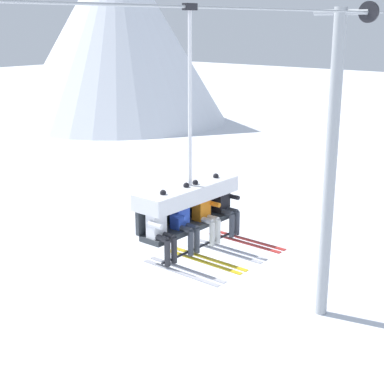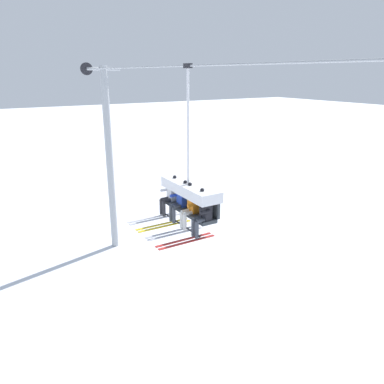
{
  "view_description": "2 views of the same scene",
  "coord_description": "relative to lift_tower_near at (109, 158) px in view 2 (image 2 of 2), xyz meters",
  "views": [
    {
      "loc": [
        -6.66,
        -7.68,
        8.85
      ],
      "look_at": [
        1.73,
        -0.64,
        5.68
      ],
      "focal_mm": 55.0,
      "sensor_mm": 36.0,
      "label": 1
    },
    {
      "loc": [
        10.3,
        -6.04,
        8.93
      ],
      "look_at": [
        1.66,
        -0.78,
        5.7
      ],
      "focal_mm": 35.0,
      "sensor_mm": 36.0,
      "label": 2
    }
  ],
  "objects": [
    {
      "name": "ground_plane",
      "position": [
        7.64,
        0.02,
        -4.86
      ],
      "size": [
        200.0,
        200.0,
        0.0
      ],
      "primitive_type": "plane",
      "color": "silver"
    },
    {
      "name": "lift_tower_near",
      "position": [
        0.0,
        0.0,
        0.0
      ],
      "size": [
        0.36,
        1.88,
        9.39
      ],
      "color": "#9EA3A8",
      "rests_on": "ground_plane"
    },
    {
      "name": "lift_cable",
      "position": [
        8.23,
        -0.78,
        4.24
      ],
      "size": [
        18.46,
        0.05,
        0.05
      ],
      "color": "#9EA3A8"
    },
    {
      "name": "chairlift_chair",
      "position": [
        9.11,
        -0.71,
        0.79
      ],
      "size": [
        2.34,
        0.74,
        4.42
      ],
      "color": "#33383D"
    },
    {
      "name": "skier_white",
      "position": [
        8.16,
        -0.92,
        0.47
      ],
      "size": [
        0.48,
        1.7,
        1.34
      ],
      "color": "silver"
    },
    {
      "name": "skier_blue",
      "position": [
        8.8,
        -0.92,
        0.47
      ],
      "size": [
        0.48,
        1.7,
        1.34
      ],
      "color": "#2847B7"
    },
    {
      "name": "skier_orange",
      "position": [
        9.43,
        -0.92,
        0.47
      ],
      "size": [
        0.48,
        1.7,
        1.34
      ],
      "color": "orange"
    },
    {
      "name": "skier_black",
      "position": [
        10.07,
        -0.92,
        0.47
      ],
      "size": [
        0.48,
        1.7,
        1.34
      ],
      "color": "black"
    }
  ]
}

